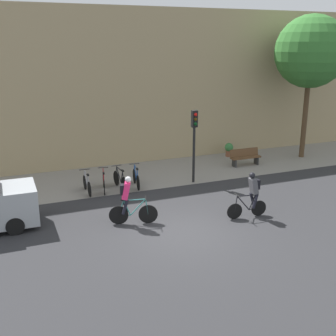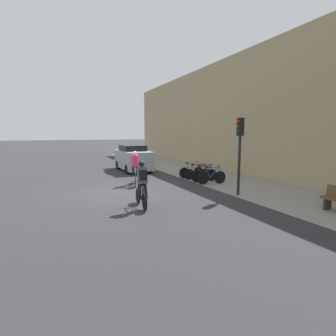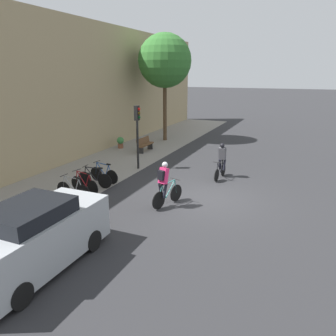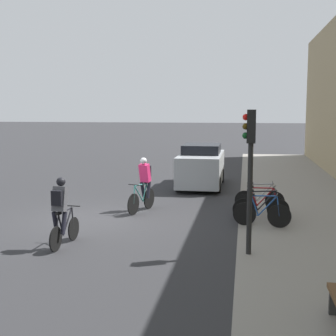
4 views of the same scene
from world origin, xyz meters
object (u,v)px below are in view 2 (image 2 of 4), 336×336
object	(u,v)px
cyclist_grey	(142,183)
parked_bike_3	(212,177)
parked_bike_2	(204,175)
cyclist_pink	(135,167)
parked_car	(133,158)
traffic_light_pole	(240,142)
parked_bike_1	(197,173)
parked_bike_0	(191,171)

from	to	relation	value
cyclist_grey	parked_bike_3	xyz separation A→B (m)	(-2.90, 4.90, -0.54)
cyclist_grey	parked_bike_2	world-z (taller)	cyclist_grey
cyclist_pink	parked_car	xyz separation A→B (m)	(-5.17, 1.43, -0.05)
traffic_light_pole	parked_bike_2	bearing A→B (deg)	173.38
cyclist_grey	parked_car	world-z (taller)	parked_car
parked_bike_3	parked_car	xyz separation A→B (m)	(-6.68, -2.37, 0.49)
cyclist_grey	traffic_light_pole	bearing A→B (deg)	92.87
parked_bike_2	cyclist_pink	bearing A→B (deg)	-101.44
cyclist_grey	parked_bike_1	world-z (taller)	cyclist_grey
cyclist_pink	parked_bike_1	world-z (taller)	cyclist_pink
cyclist_pink	traffic_light_pole	bearing A→B (deg)	39.14
cyclist_pink	traffic_light_pole	xyz separation A→B (m)	(4.19, 3.41, 1.40)
parked_bike_2	parked_car	size ratio (longest dim) A/B	0.40
traffic_light_pole	cyclist_grey	bearing A→B (deg)	-87.13
parked_bike_0	parked_car	xyz separation A→B (m)	(-4.45, -2.37, 0.50)
cyclist_grey	parked_car	distance (m)	9.91
parked_bike_0	parked_bike_2	xyz separation A→B (m)	(1.49, 0.00, 0.01)
cyclist_grey	parked_car	bearing A→B (deg)	165.22
cyclist_pink	parked_bike_1	distance (m)	3.85
parked_bike_3	parked_bike_1	bearing A→B (deg)	-179.97
cyclist_pink	parked_bike_3	xyz separation A→B (m)	(1.51, 3.81, -0.54)
parked_bike_0	parked_bike_1	bearing A→B (deg)	-0.02
cyclist_grey	cyclist_pink	bearing A→B (deg)	166.04
parked_bike_1	parked_car	xyz separation A→B (m)	(-5.19, -2.37, 0.51)
parked_bike_2	parked_car	distance (m)	6.41
parked_bike_1	traffic_light_pole	size ratio (longest dim) A/B	0.49
cyclist_grey	parked_bike_1	size ratio (longest dim) A/B	1.07
parked_bike_0	traffic_light_pole	bearing A→B (deg)	-4.62
parked_bike_0	parked_bike_1	distance (m)	0.74
parked_bike_1	parked_bike_2	xyz separation A→B (m)	(0.75, 0.00, 0.01)
cyclist_grey	traffic_light_pole	distance (m)	4.72
parked_bike_1	parked_car	size ratio (longest dim) A/B	0.38
cyclist_pink	cyclist_grey	distance (m)	4.55
parked_bike_3	parked_car	bearing A→B (deg)	-160.43
parked_bike_0	parked_bike_3	xyz separation A→B (m)	(2.23, 0.00, 0.01)
parked_bike_2	traffic_light_pole	bearing A→B (deg)	-6.62
parked_car	cyclist_grey	bearing A→B (deg)	-14.78
parked_bike_1	traffic_light_pole	world-z (taller)	traffic_light_pole
parked_bike_1	traffic_light_pole	xyz separation A→B (m)	(4.16, -0.40, 1.95)
cyclist_pink	traffic_light_pole	size ratio (longest dim) A/B	0.53
parked_bike_1	parked_bike_2	world-z (taller)	parked_bike_2
cyclist_grey	parked_car	xyz separation A→B (m)	(-9.58, 2.53, -0.05)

